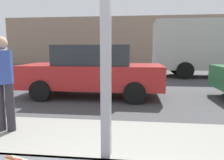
% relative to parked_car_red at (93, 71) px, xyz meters
% --- Properties ---
extents(ground_plane, '(60.00, 60.00, 0.00)m').
position_rel_parked_car_red_xyz_m(ground_plane, '(1.25, 2.27, -0.86)').
color(ground_plane, '#424244').
extents(window_wall, '(2.96, 0.20, 2.90)m').
position_rel_parked_car_red_xyz_m(window_wall, '(1.25, -5.65, 0.94)').
color(window_wall, '#56544F').
rests_on(window_wall, ground).
extents(building_facade_far, '(28.00, 1.20, 4.93)m').
position_rel_parked_car_red_xyz_m(building_facade_far, '(1.25, 15.83, 1.61)').
color(building_facade_far, gray).
rests_on(building_facade_far, ground).
extents(parked_car_red, '(4.53, 1.95, 1.69)m').
position_rel_parked_car_red_xyz_m(parked_car_red, '(0.00, 0.00, 0.00)').
color(parked_car_red, red).
rests_on(parked_car_red, ground).
extents(box_truck, '(6.52, 2.44, 3.14)m').
position_rel_parked_car_red_xyz_m(box_truck, '(5.50, 5.69, 0.82)').
color(box_truck, beige).
rests_on(box_truck, ground).
extents(pedestrian, '(0.32, 0.32, 1.63)m').
position_rel_parked_car_red_xyz_m(pedestrian, '(-0.83, -3.46, 0.21)').
color(pedestrian, '#302C34').
rests_on(pedestrian, sidewalk_strip).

